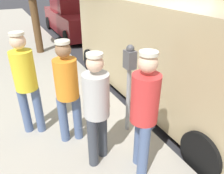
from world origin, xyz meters
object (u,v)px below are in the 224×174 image
(parked_sedan_behind, at_px, (74,18))
(pedestrian_in_red, at_px, (144,109))
(parking_meter_near, at_px, (129,75))
(pedestrian_in_orange, at_px, (67,88))
(pedestrian_in_yellow, at_px, (26,79))
(parked_van, at_px, (168,48))
(pedestrian_in_gray, at_px, (96,105))

(parked_sedan_behind, bearing_deg, pedestrian_in_red, 77.18)
(parking_meter_near, distance_m, pedestrian_in_orange, 0.96)
(pedestrian_in_yellow, bearing_deg, parked_sedan_behind, -114.10)
(pedestrian_in_yellow, height_order, parked_van, parked_van)
(pedestrian_in_red, distance_m, parked_sedan_behind, 8.56)
(pedestrian_in_gray, distance_m, parked_van, 2.57)
(parked_van, bearing_deg, pedestrian_in_yellow, 3.23)
(pedestrian_in_orange, bearing_deg, pedestrian_in_gray, 108.04)
(parked_van, bearing_deg, parking_meter_near, 30.02)
(pedestrian_in_gray, bearing_deg, pedestrian_in_red, 136.63)
(parked_sedan_behind, bearing_deg, parking_meter_near, 77.93)
(parked_sedan_behind, bearing_deg, pedestrian_in_gray, 73.52)
(pedestrian_in_orange, distance_m, pedestrian_in_gray, 0.64)
(parking_meter_near, relative_size, pedestrian_in_red, 0.89)
(pedestrian_in_gray, height_order, parked_sedan_behind, pedestrian_in_gray)
(parking_meter_near, distance_m, pedestrian_in_gray, 0.85)
(pedestrian_in_orange, bearing_deg, pedestrian_in_red, 121.97)
(pedestrian_in_yellow, height_order, pedestrian_in_orange, pedestrian_in_yellow)
(pedestrian_in_orange, distance_m, parked_sedan_behind, 7.74)
(pedestrian_in_yellow, bearing_deg, pedestrian_in_red, 126.96)
(pedestrian_in_yellow, xyz_separation_m, pedestrian_in_orange, (-0.50, 0.50, -0.04))
(pedestrian_in_orange, bearing_deg, parked_van, -164.81)
(pedestrian_in_yellow, relative_size, parked_van, 0.33)
(pedestrian_in_red, bearing_deg, pedestrian_in_orange, -58.03)
(pedestrian_in_red, bearing_deg, parking_meter_near, -109.38)
(pedestrian_in_yellow, distance_m, parked_van, 2.94)
(parking_meter_near, bearing_deg, pedestrian_in_gray, 28.88)
(pedestrian_in_yellow, relative_size, parked_sedan_behind, 0.39)
(pedestrian_in_red, xyz_separation_m, parked_sedan_behind, (-1.90, -8.34, -0.38))
(parking_meter_near, bearing_deg, pedestrian_in_orange, -12.43)
(pedestrian_in_yellow, relative_size, pedestrian_in_orange, 1.04)
(pedestrian_in_yellow, bearing_deg, parking_meter_near, 154.03)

